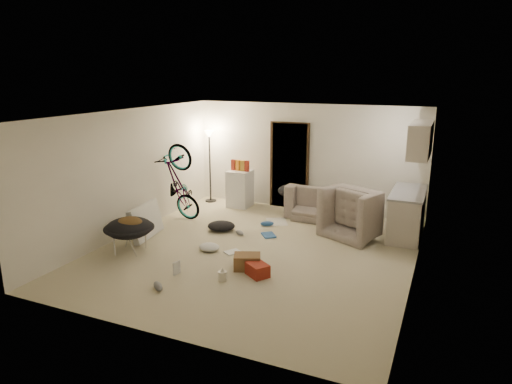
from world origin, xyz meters
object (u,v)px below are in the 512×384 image
at_px(mini_fridge, 240,189).
at_px(drink_case_b, 258,270).
at_px(kitchen_counter, 407,215).
at_px(armchair, 361,217).
at_px(tv_box, 146,221).
at_px(drink_case_a, 247,262).
at_px(saucer_chair, 129,232).
at_px(juicer, 223,275).
at_px(floor_lamp, 209,151).
at_px(bicycle, 179,200).
at_px(sofa, 329,207).

distance_m(mini_fridge, drink_case_b, 4.01).
relative_size(kitchen_counter, armchair, 1.34).
bearing_deg(drink_case_b, mini_fridge, 154.14).
xyz_separation_m(tv_box, drink_case_b, (2.74, -0.77, -0.23)).
height_order(armchair, drink_case_a, armchair).
bearing_deg(kitchen_counter, armchair, -161.91).
relative_size(armchair, saucer_chair, 1.24).
height_order(armchair, drink_case_b, armchair).
bearing_deg(juicer, floor_lamp, 121.33).
relative_size(kitchen_counter, drink_case_a, 3.43).
bearing_deg(drink_case_b, tv_box, -160.99).
distance_m(floor_lamp, drink_case_b, 4.72).
xyz_separation_m(kitchen_counter, saucer_chair, (-4.52, -2.92, -0.06)).
height_order(kitchen_counter, mini_fridge, mini_fridge).
height_order(bicycle, drink_case_a, bicycle).
relative_size(bicycle, saucer_chair, 1.96).
xyz_separation_m(drink_case_a, juicer, (-0.18, -0.54, -0.04)).
distance_m(armchair, bicycle, 3.94).
distance_m(floor_lamp, tv_box, 2.97).
height_order(tv_box, drink_case_b, tv_box).
distance_m(saucer_chair, drink_case_b, 2.55).
relative_size(tv_box, drink_case_b, 2.78).
height_order(sofa, drink_case_b, sofa).
bearing_deg(saucer_chair, mini_fridge, 80.75).
bearing_deg(mini_fridge, armchair, -14.67).
xyz_separation_m(mini_fridge, saucer_chair, (-0.57, -3.47, -0.06)).
height_order(armchair, mini_fridge, mini_fridge).
distance_m(armchair, drink_case_a, 2.85).
distance_m(kitchen_counter, juicer, 4.11).
distance_m(sofa, juicer, 3.82).
bearing_deg(juicer, mini_fridge, 111.60).
height_order(tv_box, juicer, tv_box).
distance_m(kitchen_counter, saucer_chair, 5.38).
bearing_deg(sofa, drink_case_b, 85.29).
bearing_deg(kitchen_counter, drink_case_b, -124.19).
relative_size(armchair, bicycle, 0.64).
xyz_separation_m(sofa, juicer, (-0.74, -3.74, -0.19)).
xyz_separation_m(mini_fridge, tv_box, (-0.78, -2.71, -0.11)).
xyz_separation_m(sofa, tv_box, (-3.04, -2.61, 0.06)).
distance_m(floor_lamp, juicer, 4.77).
relative_size(bicycle, mini_fridge, 1.98).
height_order(drink_case_b, juicer, drink_case_b).
xyz_separation_m(mini_fridge, drink_case_a, (1.70, -3.30, -0.32)).
bearing_deg(armchair, tv_box, 51.23).
bearing_deg(bicycle, tv_box, -174.65).
xyz_separation_m(floor_lamp, mini_fridge, (0.88, -0.10, -0.86)).
xyz_separation_m(sofa, mini_fridge, (-2.26, 0.10, 0.17)).
bearing_deg(sofa, drink_case_a, 80.33).
relative_size(kitchen_counter, tv_box, 1.48).
distance_m(floor_lamp, drink_case_a, 4.42).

